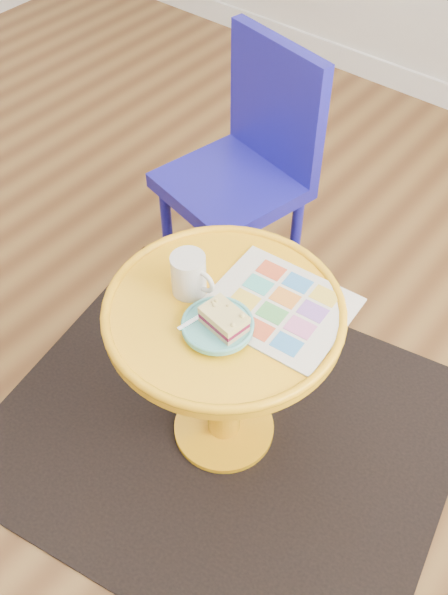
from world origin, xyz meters
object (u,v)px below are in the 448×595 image
Objects in this scene: newspaper at (279,306)px; mug at (189,274)px; chair at (248,163)px; plate at (218,326)px; side_table at (224,349)px.

mug is (-0.20, -0.09, 0.06)m from newspaper.
mug is at bearing -53.69° from chair.
mug is 0.72× the size of plate.
chair is at bearing 121.87° from plate.
chair reaches higher than side_table.
mug is (0.25, -0.56, 0.11)m from chair.
plate is (0.38, -0.62, 0.07)m from chair.
chair reaches higher than plate.
side_table is 0.19m from plate.
mug reaches higher than side_table.
chair is 5.16× the size of plate.
plate reaches higher than side_table.
newspaper is 1.96× the size of plate.
side_table is 1.77× the size of newspaper.
chair is 2.63× the size of newspaper.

